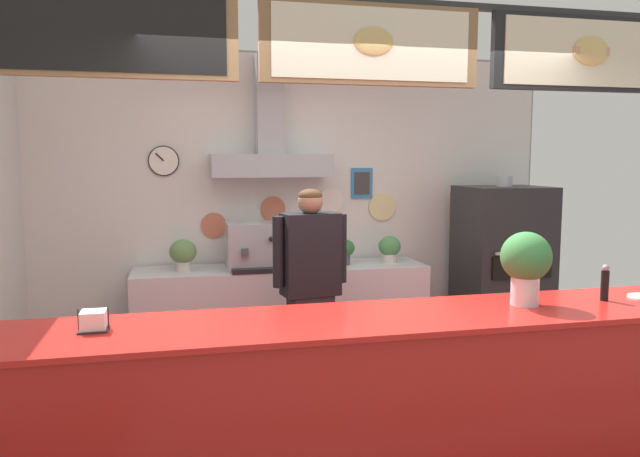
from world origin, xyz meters
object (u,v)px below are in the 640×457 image
(shop_worker, at_px, (310,295))
(potted_thyme, at_px, (390,248))
(pizza_oven, at_px, (502,274))
(potted_sage, at_px, (183,253))
(espresso_machine, at_px, (253,246))
(basil_vase, at_px, (526,264))
(pepper_grinder, at_px, (605,283))
(napkin_holder, at_px, (94,321))
(potted_rosemary, at_px, (345,250))
(potted_basil, at_px, (306,252))

(shop_worker, distance_m, potted_thyme, 1.35)
(pizza_oven, distance_m, potted_sage, 2.88)
(espresso_machine, relative_size, potted_sage, 1.71)
(potted_sage, bearing_deg, basil_vase, -46.90)
(espresso_machine, bearing_deg, pepper_grinder, -47.97)
(pizza_oven, bearing_deg, napkin_holder, -150.27)
(espresso_machine, height_order, napkin_holder, espresso_machine)
(pizza_oven, xyz_separation_m, shop_worker, (-1.97, -0.76, 0.08))
(pizza_oven, distance_m, espresso_machine, 2.30)
(pizza_oven, distance_m, potted_rosemary, 1.48)
(pizza_oven, relative_size, espresso_machine, 3.75)
(potted_rosemary, height_order, napkin_holder, potted_rosemary)
(potted_thyme, xyz_separation_m, potted_basil, (-0.77, 0.02, -0.01))
(potted_rosemary, bearing_deg, shop_worker, -119.10)
(pizza_oven, distance_m, potted_basil, 1.83)
(shop_worker, bearing_deg, potted_rosemary, -127.76)
(espresso_machine, relative_size, pepper_grinder, 2.10)
(potted_basil, distance_m, basil_vase, 2.28)
(potted_thyme, distance_m, basil_vase, 2.10)
(shop_worker, height_order, potted_sage, shop_worker)
(shop_worker, bearing_deg, potted_sage, -54.29)
(pepper_grinder, bearing_deg, napkin_holder, 179.65)
(pepper_grinder, height_order, napkin_holder, pepper_grinder)
(potted_basil, xyz_separation_m, pepper_grinder, (1.39, -2.12, 0.08))
(potted_sage, distance_m, potted_rosemary, 1.41)
(pizza_oven, height_order, shop_worker, pizza_oven)
(espresso_machine, relative_size, potted_thyme, 1.92)
(potted_rosemary, distance_m, pepper_grinder, 2.32)
(potted_rosemary, bearing_deg, espresso_machine, -179.19)
(napkin_holder, bearing_deg, basil_vase, -0.13)
(potted_thyme, bearing_deg, basil_vase, -87.63)
(potted_thyme, bearing_deg, shop_worker, -134.82)
(shop_worker, xyz_separation_m, potted_sage, (-0.89, 0.91, 0.20))
(shop_worker, relative_size, basil_vase, 3.89)
(napkin_holder, bearing_deg, potted_basil, 54.30)
(napkin_holder, relative_size, basil_vase, 0.35)
(shop_worker, bearing_deg, pepper_grinder, 134.76)
(pizza_oven, relative_size, shop_worker, 1.04)
(pizza_oven, relative_size, potted_sage, 6.43)
(espresso_machine, xyz_separation_m, potted_basil, (0.48, 0.05, -0.07))
(shop_worker, bearing_deg, potted_basil, -108.43)
(pizza_oven, relative_size, potted_basil, 8.05)
(pizza_oven, relative_size, potted_rosemary, 7.64)
(shop_worker, relative_size, potted_sage, 6.20)
(potted_basil, xyz_separation_m, napkin_holder, (-1.51, -2.10, 0.02))
(pizza_oven, xyz_separation_m, basil_vase, (-0.94, -1.90, 0.46))
(shop_worker, bearing_deg, espresso_machine, -79.96)
(espresso_machine, relative_size, basil_vase, 1.08)
(napkin_holder, xyz_separation_m, basil_vase, (2.37, -0.01, 0.20))
(pizza_oven, relative_size, pepper_grinder, 7.89)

